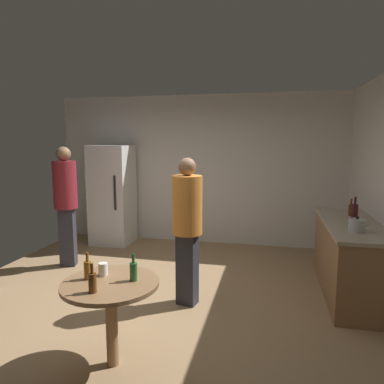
# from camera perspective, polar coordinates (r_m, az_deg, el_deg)

# --- Properties ---
(ground_plane) EXTENTS (5.20, 5.20, 0.10)m
(ground_plane) POSITION_cam_1_polar(r_m,az_deg,el_deg) (4.40, -6.24, -17.84)
(ground_plane) COLOR #9E7C56
(wall_back) EXTENTS (5.32, 0.06, 2.70)m
(wall_back) POSITION_cam_1_polar(r_m,az_deg,el_deg) (6.51, 1.07, 3.58)
(wall_back) COLOR silver
(wall_back) RESTS_ON ground_plane
(refrigerator) EXTENTS (0.70, 0.68, 1.80)m
(refrigerator) POSITION_cam_1_polar(r_m,az_deg,el_deg) (6.64, -12.72, -0.44)
(refrigerator) COLOR white
(refrigerator) RESTS_ON ground_plane
(kitchen_counter) EXTENTS (0.64, 1.86, 0.90)m
(kitchen_counter) POSITION_cam_1_polar(r_m,az_deg,el_deg) (4.83, 24.05, -9.67)
(kitchen_counter) COLOR olive
(kitchen_counter) RESTS_ON ground_plane
(kettle) EXTENTS (0.24, 0.17, 0.18)m
(kettle) POSITION_cam_1_polar(r_m,az_deg,el_deg) (4.24, 25.07, -4.90)
(kettle) COLOR #B2B2B7
(kettle) RESTS_ON kitchen_counter
(wine_bottle_on_counter) EXTENTS (0.08, 0.08, 0.31)m
(wine_bottle_on_counter) POSITION_cam_1_polar(r_m,az_deg,el_deg) (4.74, 24.74, -3.00)
(wine_bottle_on_counter) COLOR #3F141E
(wine_bottle_on_counter) RESTS_ON kitchen_counter
(beer_bottle_on_counter) EXTENTS (0.06, 0.06, 0.23)m
(beer_bottle_on_counter) POSITION_cam_1_polar(r_m,az_deg,el_deg) (5.10, 24.24, -2.61)
(beer_bottle_on_counter) COLOR #593314
(beer_bottle_on_counter) RESTS_ON kitchen_counter
(foreground_table) EXTENTS (0.80, 0.80, 0.73)m
(foreground_table) POSITION_cam_1_polar(r_m,az_deg,el_deg) (3.10, -12.97, -15.72)
(foreground_table) COLOR olive
(foreground_table) RESTS_ON ground_plane
(beer_bottle_amber) EXTENTS (0.06, 0.06, 0.23)m
(beer_bottle_amber) POSITION_cam_1_polar(r_m,az_deg,el_deg) (3.13, -16.46, -11.89)
(beer_bottle_amber) COLOR #8C5919
(beer_bottle_amber) RESTS_ON foreground_table
(beer_bottle_brown) EXTENTS (0.06, 0.06, 0.23)m
(beer_bottle_brown) POSITION_cam_1_polar(r_m,az_deg,el_deg) (2.87, -15.76, -13.78)
(beer_bottle_brown) COLOR #593314
(beer_bottle_brown) RESTS_ON foreground_table
(beer_bottle_green) EXTENTS (0.06, 0.06, 0.23)m
(beer_bottle_green) POSITION_cam_1_polar(r_m,az_deg,el_deg) (3.02, -9.42, -12.43)
(beer_bottle_green) COLOR #26662D
(beer_bottle_green) RESTS_ON foreground_table
(plastic_cup_white) EXTENTS (0.08, 0.08, 0.11)m
(plastic_cup_white) POSITION_cam_1_polar(r_m,az_deg,el_deg) (3.19, -14.16, -11.99)
(plastic_cup_white) COLOR white
(plastic_cup_white) RESTS_ON foreground_table
(person_in_maroon_shirt) EXTENTS (0.41, 0.41, 1.80)m
(person_in_maroon_shirt) POSITION_cam_1_polar(r_m,az_deg,el_deg) (5.57, -19.72, -0.73)
(person_in_maroon_shirt) COLOR #2D2D38
(person_in_maroon_shirt) RESTS_ON ground_plane
(person_in_orange_shirt) EXTENTS (0.40, 0.40, 1.70)m
(person_in_orange_shirt) POSITION_cam_1_polar(r_m,az_deg,el_deg) (4.00, -0.78, -4.55)
(person_in_orange_shirt) COLOR #2D2D38
(person_in_orange_shirt) RESTS_ON ground_plane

